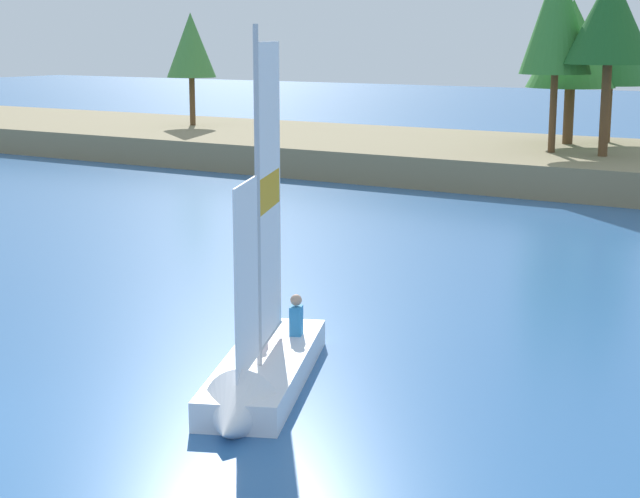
# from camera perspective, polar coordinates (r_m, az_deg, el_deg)

# --- Properties ---
(shore_bank) EXTENTS (80.00, 11.36, 1.18)m
(shore_bank) POSITION_cam_1_polar(r_m,az_deg,el_deg) (41.45, 13.90, 4.55)
(shore_bank) COLOR #897A56
(shore_bank) RESTS_ON ground
(shoreline_tree_left) EXTENTS (2.42, 2.42, 5.45)m
(shoreline_tree_left) POSITION_cam_1_polar(r_m,az_deg,el_deg) (51.58, -7.15, 11.10)
(shoreline_tree_left) COLOR brown
(shoreline_tree_left) RESTS_ON shore_bank
(shoreline_tree_midleft) EXTENTS (3.59, 3.59, 5.77)m
(shoreline_tree_midleft) POSITION_cam_1_polar(r_m,az_deg,el_deg) (43.33, 13.77, 10.95)
(shoreline_tree_midleft) COLOR brown
(shoreline_tree_midleft) RESTS_ON shore_bank
(shoreline_tree_centre) EXTENTS (2.67, 2.67, 7.29)m
(shoreline_tree_centre) POSITION_cam_1_polar(r_m,az_deg,el_deg) (39.95, 12.99, 12.51)
(shoreline_tree_centre) COLOR brown
(shoreline_tree_centre) RESTS_ON shore_bank
(shoreline_tree_midright) EXTENTS (3.20, 3.20, 6.31)m
(shoreline_tree_midright) POSITION_cam_1_polar(r_m,az_deg,el_deg) (44.50, 15.86, 11.25)
(shoreline_tree_midright) COLOR brown
(shoreline_tree_midright) RESTS_ON shore_bank
(shoreline_tree_right) EXTENTS (3.21, 3.21, 6.65)m
(shoreline_tree_right) POSITION_cam_1_polar(r_m,az_deg,el_deg) (39.13, 15.74, 12.19)
(shoreline_tree_right) COLOR brown
(shoreline_tree_right) RESTS_ON shore_bank
(sailboat) EXTENTS (3.17, 5.19, 6.02)m
(sailboat) POSITION_cam_1_polar(r_m,az_deg,el_deg) (15.99, -3.57, -6.64)
(sailboat) COLOR white
(sailboat) RESTS_ON ground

